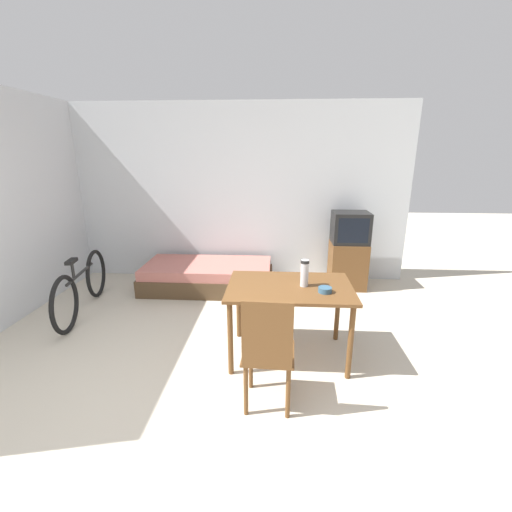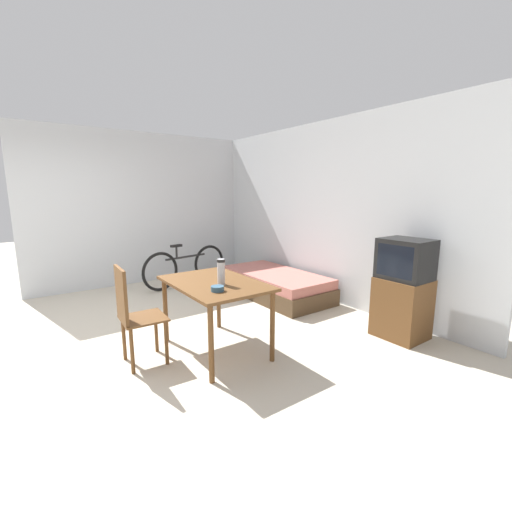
% 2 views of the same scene
% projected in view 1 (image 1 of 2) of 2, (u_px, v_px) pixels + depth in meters
% --- Properties ---
extents(ground_plane, '(20.00, 20.00, 0.00)m').
position_uv_depth(ground_plane, '(160.00, 439.00, 2.45)').
color(ground_plane, beige).
extents(wall_back, '(5.64, 0.06, 2.70)m').
position_uv_depth(wall_back, '(225.00, 194.00, 5.34)').
color(wall_back, silver).
rests_on(wall_back, ground_plane).
extents(daybed, '(1.91, 0.94, 0.39)m').
position_uv_depth(daybed, '(208.00, 276.00, 5.14)').
color(daybed, '#4C3823').
rests_on(daybed, ground_plane).
extents(tv, '(0.52, 0.47, 1.15)m').
position_uv_depth(tv, '(348.00, 251.00, 5.09)').
color(tv, brown).
rests_on(tv, ground_plane).
extents(dining_table, '(1.19, 0.80, 0.75)m').
position_uv_depth(dining_table, '(290.00, 295.00, 3.29)').
color(dining_table, brown).
rests_on(dining_table, ground_plane).
extents(wooden_chair, '(0.42, 0.42, 0.98)m').
position_uv_depth(wooden_chair, '(268.00, 350.00, 2.58)').
color(wooden_chair, brown).
rests_on(wooden_chair, ground_plane).
extents(bicycle, '(0.33, 1.69, 0.76)m').
position_uv_depth(bicycle, '(82.00, 287.00, 4.32)').
color(bicycle, black).
rests_on(bicycle, ground_plane).
extents(thermos_flask, '(0.08, 0.08, 0.26)m').
position_uv_depth(thermos_flask, '(305.00, 272.00, 3.21)').
color(thermos_flask, '#B7B7BC').
rests_on(thermos_flask, dining_table).
extents(mate_bowl, '(0.12, 0.12, 0.05)m').
position_uv_depth(mate_bowl, '(325.00, 290.00, 3.10)').
color(mate_bowl, '#335670').
rests_on(mate_bowl, dining_table).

